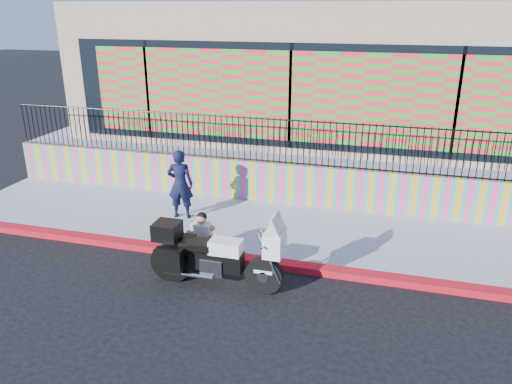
% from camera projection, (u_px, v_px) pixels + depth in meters
% --- Properties ---
extents(ground, '(90.00, 90.00, 0.00)m').
position_uv_depth(ground, '(247.00, 263.00, 10.61)').
color(ground, black).
rests_on(ground, ground).
extents(red_curb, '(16.00, 0.30, 0.15)m').
position_uv_depth(red_curb, '(247.00, 260.00, 10.59)').
color(red_curb, '#B90D2B').
rests_on(red_curb, ground).
extents(sidewalk, '(16.00, 3.00, 0.15)m').
position_uv_depth(sidewalk, '(266.00, 229.00, 12.07)').
color(sidewalk, '#989FB6').
rests_on(sidewalk, ground).
extents(mural_wall, '(16.00, 0.20, 1.10)m').
position_uv_depth(mural_wall, '(281.00, 183.00, 13.30)').
color(mural_wall, '#FF437D').
rests_on(mural_wall, sidewalk).
extents(metal_fence, '(15.80, 0.04, 1.20)m').
position_uv_depth(metal_fence, '(282.00, 141.00, 12.89)').
color(metal_fence, black).
rests_on(metal_fence, mural_wall).
extents(elevated_platform, '(16.00, 10.00, 1.25)m').
position_uv_depth(elevated_platform, '(313.00, 139.00, 17.92)').
color(elevated_platform, '#989FB6').
rests_on(elevated_platform, ground).
extents(storefront_building, '(14.00, 8.06, 4.00)m').
position_uv_depth(storefront_building, '(315.00, 65.00, 16.81)').
color(storefront_building, tan).
rests_on(storefront_building, elevated_platform).
extents(police_motorcycle, '(2.62, 0.87, 1.63)m').
position_uv_depth(police_motorcycle, '(214.00, 254.00, 9.54)').
color(police_motorcycle, black).
rests_on(police_motorcycle, ground).
extents(police_officer, '(0.69, 0.51, 1.75)m').
position_uv_depth(police_officer, '(180.00, 184.00, 12.26)').
color(police_officer, black).
rests_on(police_officer, sidewalk).
extents(seated_man, '(0.54, 0.71, 1.06)m').
position_uv_depth(seated_man, '(200.00, 243.00, 10.52)').
color(seated_man, navy).
rests_on(seated_man, ground).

